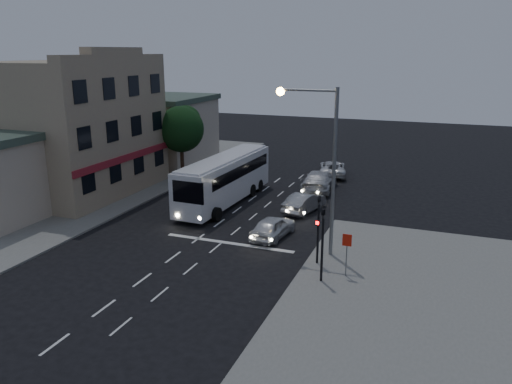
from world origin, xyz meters
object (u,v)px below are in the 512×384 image
at_px(car_suv, 273,227).
at_px(streetlight, 322,153).
at_px(traffic_signal_main, 318,222).
at_px(car_sedan_b, 319,181).
at_px(street_tree, 181,127).
at_px(car_sedan_c, 332,168).
at_px(car_sedan_a, 304,203).
at_px(traffic_signal_side, 323,236).
at_px(regulatory_sign, 347,248).
at_px(tour_bus, 225,178).

distance_m(car_suv, streetlight, 6.22).
bearing_deg(streetlight, traffic_signal_main, -79.80).
height_order(car_sedan_b, street_tree, street_tree).
bearing_deg(streetlight, street_tree, 140.49).
height_order(car_sedan_b, streetlight, streetlight).
height_order(car_sedan_c, streetlight, streetlight).
bearing_deg(car_sedan_a, traffic_signal_side, 122.75).
distance_m(car_sedan_b, traffic_signal_main, 14.80).
bearing_deg(traffic_signal_main, car_sedan_b, 103.49).
bearing_deg(regulatory_sign, tour_bus, 138.64).
height_order(traffic_signal_side, streetlight, streetlight).
xyz_separation_m(car_sedan_b, regulatory_sign, (5.13, -15.32, 0.78)).
relative_size(car_sedan_b, traffic_signal_main, 1.37).
height_order(tour_bus, regulatory_sign, tour_bus).
distance_m(car_sedan_c, street_tree, 13.95).
xyz_separation_m(traffic_signal_main, traffic_signal_side, (0.70, -1.98, 0.00)).
bearing_deg(regulatory_sign, street_tree, 138.92).
bearing_deg(car_sedan_b, tour_bus, 42.12).
relative_size(car_sedan_c, traffic_signal_main, 1.19).
bearing_deg(tour_bus, traffic_signal_main, -40.79).
xyz_separation_m(car_sedan_b, traffic_signal_main, (3.43, -14.31, 1.61)).
bearing_deg(traffic_signal_side, regulatory_sign, 43.92).
bearing_deg(tour_bus, car_sedan_a, 2.56).
bearing_deg(tour_bus, car_suv, -42.07).
distance_m(car_sedan_c, regulatory_sign, 21.23).
height_order(car_suv, traffic_signal_side, traffic_signal_side).
bearing_deg(street_tree, car_sedan_c, 23.28).
xyz_separation_m(car_suv, car_sedan_b, (0.06, 11.29, 0.15)).
relative_size(car_sedan_a, car_sedan_b, 0.72).
relative_size(car_suv, car_sedan_c, 0.81).
height_order(car_sedan_a, car_sedan_b, car_sedan_b).
bearing_deg(car_sedan_c, car_suv, 77.21).
distance_m(car_suv, car_sedan_c, 16.53).
height_order(car_sedan_a, street_tree, street_tree).
height_order(tour_bus, car_sedan_c, tour_bus).
xyz_separation_m(car_sedan_c, traffic_signal_side, (4.18, -21.53, 1.75)).
height_order(car_sedan_b, traffic_signal_main, traffic_signal_main).
height_order(car_sedan_a, traffic_signal_main, traffic_signal_main).
height_order(tour_bus, car_suv, tour_bus).
relative_size(car_sedan_c, streetlight, 0.54).
xyz_separation_m(car_sedan_b, traffic_signal_side, (4.13, -16.29, 1.61)).
xyz_separation_m(tour_bus, streetlight, (8.83, -7.06, 3.85)).
xyz_separation_m(car_sedan_b, street_tree, (-12.37, -0.06, 3.68)).
xyz_separation_m(car_sedan_a, car_sedan_b, (-0.38, 5.80, 0.14)).
relative_size(car_suv, regulatory_sign, 1.79).
xyz_separation_m(tour_bus, street_tree, (-6.72, 5.77, 2.62)).
bearing_deg(traffic_signal_main, traffic_signal_side, -70.51).
relative_size(car_sedan_b, traffic_signal_side, 1.37).
bearing_deg(car_sedan_b, car_sedan_a, 89.92).
xyz_separation_m(car_sedan_c, street_tree, (-12.33, -5.30, 3.82)).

